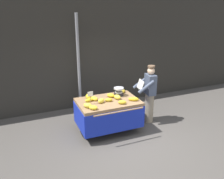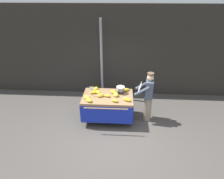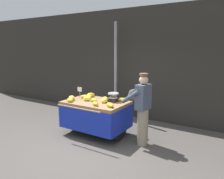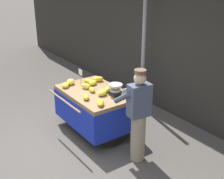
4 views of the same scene
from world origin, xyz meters
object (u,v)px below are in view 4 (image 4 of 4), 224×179
at_px(banana_bunch_5, 92,90).
at_px(banana_bunch_7, 93,83).
at_px(price_sign, 80,74).
at_px(banana_bunch_10, 100,103).
at_px(banana_bunch_2, 86,97).
at_px(banana_bunch_3, 102,93).
at_px(street_pole, 144,46).
at_px(banana_bunch_8, 127,94).
at_px(weighing_scale, 115,90).
at_px(banana_bunch_6, 86,86).
at_px(banana_bunch_0, 89,81).
at_px(banana_bunch_1, 70,82).
at_px(banana_cart, 95,102).
at_px(banana_bunch_11, 108,89).
at_px(banana_bunch_9, 98,79).
at_px(vendor_person, 138,116).
at_px(banana_bunch_4, 66,85).

height_order(banana_bunch_5, banana_bunch_7, banana_bunch_7).
height_order(price_sign, banana_bunch_10, price_sign).
xyz_separation_m(banana_bunch_2, banana_bunch_3, (0.02, 0.36, 0.01)).
bearing_deg(street_pole, banana_bunch_8, -52.20).
xyz_separation_m(weighing_scale, banana_bunch_6, (-0.63, -0.30, -0.06)).
height_order(street_pole, banana_bunch_10, street_pole).
relative_size(banana_bunch_3, banana_bunch_10, 0.76).
bearing_deg(price_sign, banana_bunch_0, 80.46).
height_order(street_pole, banana_bunch_1, street_pole).
bearing_deg(banana_bunch_3, banana_cart, -179.85).
bearing_deg(banana_bunch_0, banana_bunch_7, 3.78).
xyz_separation_m(street_pole, price_sign, (-0.15, -1.62, -0.39)).
height_order(banana_bunch_3, banana_bunch_11, banana_bunch_3).
bearing_deg(banana_bunch_8, price_sign, -158.56).
bearing_deg(banana_bunch_1, price_sign, 53.83).
distance_m(banana_bunch_9, banana_bunch_10, 1.23).
height_order(banana_bunch_10, banana_bunch_11, banana_bunch_11).
bearing_deg(banana_bunch_6, banana_bunch_3, 9.35).
xyz_separation_m(banana_bunch_0, banana_bunch_3, (0.74, -0.14, 0.02)).
bearing_deg(vendor_person, price_sign, -176.74).
bearing_deg(vendor_person, banana_cart, -177.35).
height_order(street_pole, price_sign, street_pole).
bearing_deg(banana_bunch_8, banana_bunch_7, -165.87).
relative_size(banana_bunch_0, banana_bunch_8, 0.99).
bearing_deg(banana_bunch_1, banana_cart, 19.29).
bearing_deg(banana_bunch_10, banana_bunch_7, 155.92).
xyz_separation_m(weighing_scale, banana_bunch_8, (0.17, 0.16, -0.07)).
bearing_deg(banana_bunch_0, banana_bunch_8, 12.79).
xyz_separation_m(banana_bunch_2, banana_bunch_6, (-0.47, 0.28, 0.01)).
distance_m(weighing_scale, banana_bunch_10, 0.54).
bearing_deg(price_sign, banana_bunch_11, 20.18).
height_order(banana_bunch_0, banana_bunch_2, banana_bunch_2).
bearing_deg(banana_bunch_9, banana_bunch_8, 1.43).
xyz_separation_m(banana_bunch_4, vendor_person, (1.84, 0.45, -0.08)).
xyz_separation_m(banana_bunch_7, banana_bunch_8, (0.91, 0.23, -0.01)).
bearing_deg(banana_bunch_5, price_sign, 177.37).
bearing_deg(banana_bunch_6, banana_bunch_2, -30.43).
distance_m(banana_bunch_7, banana_bunch_11, 0.49).
xyz_separation_m(banana_bunch_0, banana_bunch_1, (-0.16, -0.37, 0.02)).
xyz_separation_m(banana_bunch_3, banana_bunch_5, (-0.28, -0.07, -0.01)).
height_order(banana_bunch_2, banana_bunch_5, banana_bunch_2).
bearing_deg(banana_bunch_2, banana_bunch_9, 133.88).
distance_m(banana_bunch_1, banana_bunch_2, 0.89).
height_order(weighing_scale, banana_bunch_10, weighing_scale).
xyz_separation_m(banana_cart, price_sign, (-0.50, -0.04, 0.49)).
bearing_deg(banana_bunch_7, banana_bunch_4, -111.53).
relative_size(banana_bunch_6, banana_bunch_11, 0.92).
height_order(banana_cart, weighing_scale, weighing_scale).
xyz_separation_m(banana_cart, weighing_scale, (0.40, 0.22, 0.36)).
relative_size(banana_bunch_0, banana_bunch_4, 1.22).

